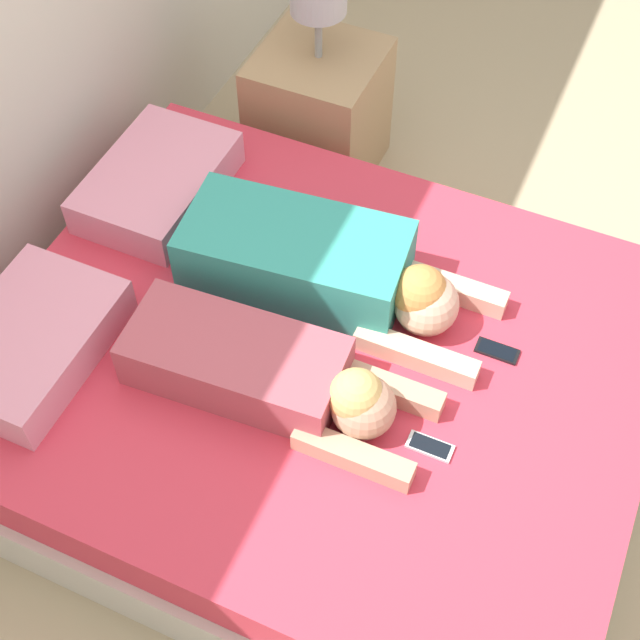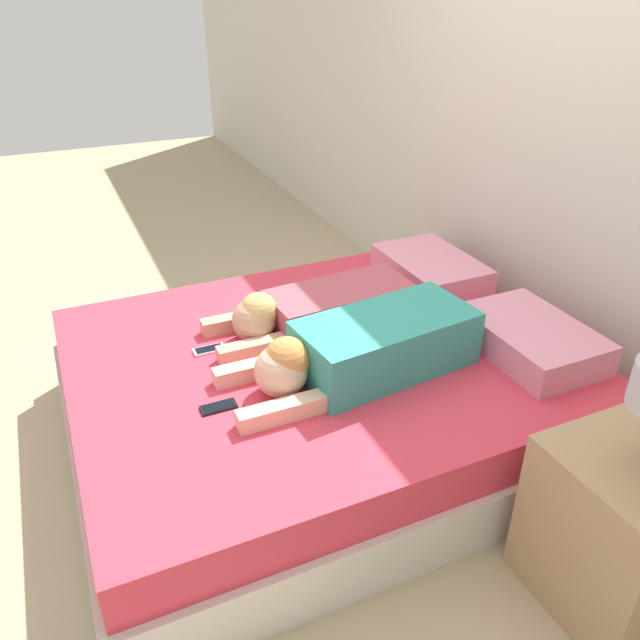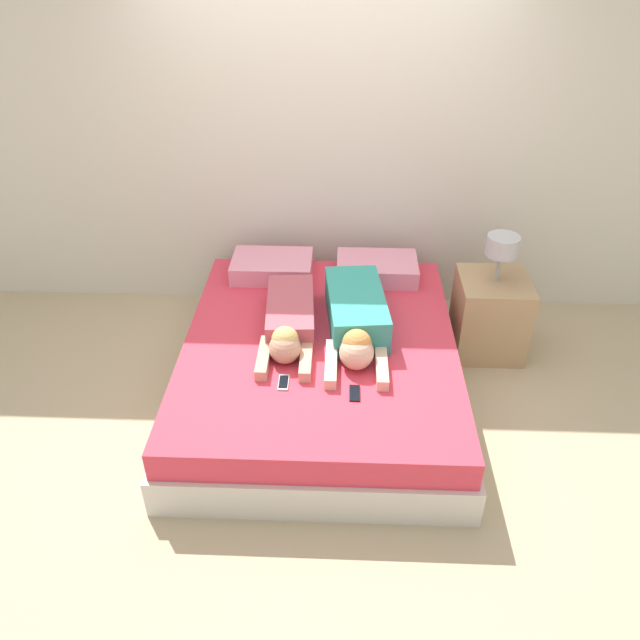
# 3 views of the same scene
# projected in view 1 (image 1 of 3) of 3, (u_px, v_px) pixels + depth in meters

# --- Properties ---
(ground_plane) EXTENTS (12.00, 12.00, 0.00)m
(ground_plane) POSITION_uv_depth(u_px,v_px,m) (320.00, 419.00, 3.18)
(ground_plane) COLOR tan
(bed) EXTENTS (1.78, 2.14, 0.43)m
(bed) POSITION_uv_depth(u_px,v_px,m) (320.00, 386.00, 3.01)
(bed) COLOR beige
(bed) RESTS_ON ground_plane
(pillow_head_left) EXTENTS (0.59, 0.40, 0.14)m
(pillow_head_left) POSITION_uv_depth(u_px,v_px,m) (31.00, 342.00, 2.76)
(pillow_head_left) COLOR pink
(pillow_head_left) RESTS_ON bed
(pillow_head_right) EXTENTS (0.59, 0.40, 0.14)m
(pillow_head_right) POSITION_uv_depth(u_px,v_px,m) (158.00, 182.00, 3.19)
(pillow_head_right) COLOR pink
(pillow_head_right) RESTS_ON bed
(person_left) EXTENTS (0.34, 0.97, 0.22)m
(person_left) POSITION_uv_depth(u_px,v_px,m) (274.00, 375.00, 2.66)
(person_left) COLOR #B24C59
(person_left) RESTS_ON bed
(person_right) EXTENTS (0.43, 1.06, 0.24)m
(person_right) POSITION_uv_depth(u_px,v_px,m) (325.00, 268.00, 2.89)
(person_right) COLOR teal
(person_right) RESTS_ON bed
(cell_phone_left) EXTENTS (0.06, 0.14, 0.01)m
(cell_phone_left) POSITION_uv_depth(u_px,v_px,m) (430.00, 446.00, 2.61)
(cell_phone_left) COLOR silver
(cell_phone_left) RESTS_ON bed
(cell_phone_right) EXTENTS (0.06, 0.14, 0.01)m
(cell_phone_right) POSITION_uv_depth(u_px,v_px,m) (497.00, 351.00, 2.82)
(cell_phone_right) COLOR black
(cell_phone_right) RESTS_ON bed
(nightstand) EXTENTS (0.49, 0.49, 0.92)m
(nightstand) POSITION_uv_depth(u_px,v_px,m) (319.00, 109.00, 3.72)
(nightstand) COLOR tan
(nightstand) RESTS_ON ground_plane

